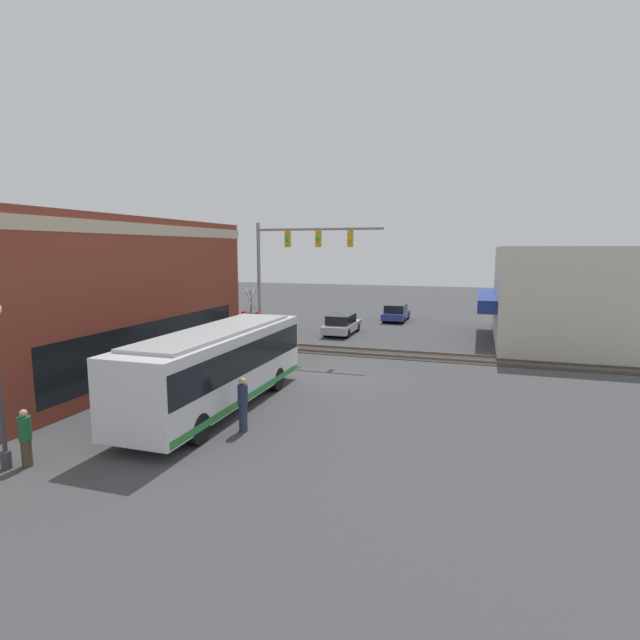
{
  "coord_description": "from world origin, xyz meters",
  "views": [
    {
      "loc": [
        -22.03,
        -6.48,
        6.03
      ],
      "look_at": [
        3.59,
        1.79,
        2.17
      ],
      "focal_mm": 28.0,
      "sensor_mm": 36.0,
      "label": 1
    }
  ],
  "objects_px": {
    "city_bus": "(218,365)",
    "parked_car_silver": "(342,325)",
    "pedestrian_by_lamp": "(25,438)",
    "parked_car_blue": "(396,313)",
    "crossing_signal": "(251,313)",
    "pedestrian_near_bus": "(243,404)"
  },
  "relations": [
    {
      "from": "parked_car_silver",
      "to": "pedestrian_by_lamp",
      "type": "bearing_deg",
      "value": 173.79
    },
    {
      "from": "parked_car_blue",
      "to": "pedestrian_by_lamp",
      "type": "distance_m",
      "value": 31.89
    },
    {
      "from": "city_bus",
      "to": "parked_car_silver",
      "type": "xyz_separation_m",
      "value": [
        17.5,
        -0.0,
        -1.03
      ]
    },
    {
      "from": "pedestrian_by_lamp",
      "to": "city_bus",
      "type": "bearing_deg",
      "value": -22.66
    },
    {
      "from": "pedestrian_by_lamp",
      "to": "parked_car_blue",
      "type": "bearing_deg",
      "value": -9.35
    },
    {
      "from": "crossing_signal",
      "to": "parked_car_silver",
      "type": "distance_m",
      "value": 8.5
    },
    {
      "from": "city_bus",
      "to": "pedestrian_near_bus",
      "type": "distance_m",
      "value": 2.8
    },
    {
      "from": "parked_car_blue",
      "to": "pedestrian_by_lamp",
      "type": "height_order",
      "value": "pedestrian_by_lamp"
    },
    {
      "from": "crossing_signal",
      "to": "pedestrian_near_bus",
      "type": "relative_size",
      "value": 2.08
    },
    {
      "from": "city_bus",
      "to": "parked_car_silver",
      "type": "height_order",
      "value": "city_bus"
    },
    {
      "from": "parked_car_blue",
      "to": "pedestrian_by_lamp",
      "type": "relative_size",
      "value": 2.67
    },
    {
      "from": "city_bus",
      "to": "parked_car_blue",
      "type": "height_order",
      "value": "city_bus"
    },
    {
      "from": "crossing_signal",
      "to": "pedestrian_near_bus",
      "type": "bearing_deg",
      "value": -155.61
    },
    {
      "from": "parked_car_silver",
      "to": "crossing_signal",
      "type": "bearing_deg",
      "value": 156.15
    },
    {
      "from": "city_bus",
      "to": "parked_car_blue",
      "type": "distance_m",
      "value": 25.44
    },
    {
      "from": "pedestrian_by_lamp",
      "to": "pedestrian_near_bus",
      "type": "relative_size",
      "value": 0.9
    },
    {
      "from": "city_bus",
      "to": "pedestrian_near_bus",
      "type": "xyz_separation_m",
      "value": [
        -1.87,
        -1.95,
        -0.75
      ]
    },
    {
      "from": "city_bus",
      "to": "pedestrian_by_lamp",
      "type": "bearing_deg",
      "value": 157.34
    },
    {
      "from": "crossing_signal",
      "to": "pedestrian_by_lamp",
      "type": "relative_size",
      "value": 2.32
    },
    {
      "from": "parked_car_silver",
      "to": "pedestrian_by_lamp",
      "type": "relative_size",
      "value": 2.78
    },
    {
      "from": "parked_car_silver",
      "to": "pedestrian_by_lamp",
      "type": "distance_m",
      "value": 23.82
    },
    {
      "from": "crossing_signal",
      "to": "pedestrian_near_bus",
      "type": "distance_m",
      "value": 12.96
    }
  ]
}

